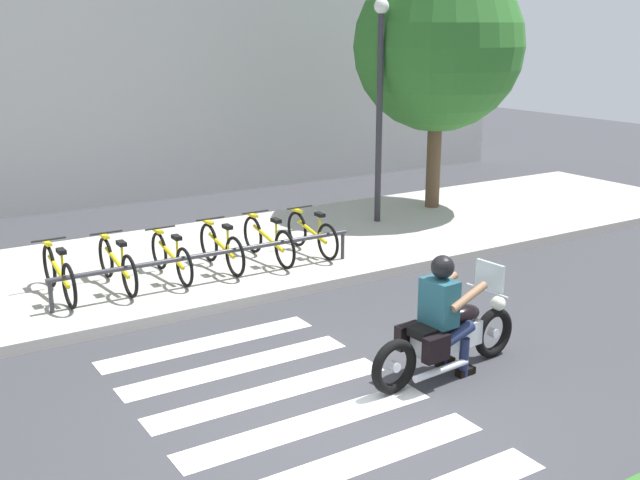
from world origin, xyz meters
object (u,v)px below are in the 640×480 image
Objects in this scene: bicycle_0 at (59,274)px; bicycle_4 at (268,240)px; bicycle_2 at (171,257)px; bike_rack at (212,256)px; tree_near_rack at (438,46)px; street_lamp at (380,93)px; motorcycle at (448,336)px; rider at (444,307)px; bicycle_1 at (117,265)px; bicycle_3 at (221,248)px; bicycle_5 at (312,233)px.

bicycle_0 is 1.00× the size of bicycle_4.
bicycle_2 is 0.70m from bike_rack.
bicycle_2 is at bearing -166.02° from tree_near_rack.
bicycle_0 is at bearing -179.99° from bicycle_4.
bicycle_0 is at bearing -169.28° from street_lamp.
motorcycle is at bearing -91.88° from bicycle_4.
street_lamp is (4.73, 1.21, 2.14)m from bicycle_2.
motorcycle is 0.43× the size of tree_near_rack.
bicycle_4 is 0.39× the size of street_lamp.
bicycle_1 is at bearing 116.55° from rider.
tree_near_rack reaches higher than bicycle_3.
bicycle_0 is at bearing -168.78° from tree_near_rack.
street_lamp is (4.32, 1.76, 2.05)m from bike_rack.
bicycle_0 is 8.78m from tree_near_rack.
bicycle_1 is at bearing 0.02° from bicycle_0.
bicycle_0 is 4.14m from bicycle_5.
bicycle_0 is 1.01× the size of bicycle_1.
rider is 4.10m from bike_rack.
street_lamp is at bearing 60.61° from motorcycle.
tree_near_rack is at bearing 22.04° from bicycle_5.
street_lamp is at bearing 12.27° from bicycle_1.
bicycle_0 reaches higher than bicycle_3.
rider reaches higher than bicycle_0.
motorcycle reaches higher than bicycle_3.
bicycle_4 is (0.15, 4.51, 0.04)m from motorcycle.
rider is at bearing -92.88° from bicycle_4.
bicycle_3 is 4.60m from street_lamp.
bicycle_3 is (0.83, -0.00, 0.02)m from bicycle_2.
bicycle_1 is (-2.34, 4.51, 0.04)m from motorcycle.
street_lamp is at bearing -166.96° from tree_near_rack.
tree_near_rack is at bearing 13.04° from street_lamp.
bicycle_3 is 0.33× the size of bike_rack.
bicycle_5 is 0.37× the size of street_lamp.
bicycle_2 is 0.34× the size of bike_rack.
motorcycle is at bearing 1.84° from rider.
bicycle_2 is at bearing 126.71° from bike_rack.
bicycle_5 is 3.32m from street_lamp.
bicycle_3 reaches higher than bicycle_1.
rider is at bearing -72.45° from bicycle_2.
street_lamp is (6.39, 1.21, 2.12)m from bicycle_0.
street_lamp is 1.96m from tree_near_rack.
bicycle_4 is at bearing 0.00° from bicycle_1.
tree_near_rack is (8.11, 1.61, 2.94)m from bicycle_0.
rider reaches higher than motorcycle.
motorcycle is 8.42m from tree_near_rack.
street_lamp reaches higher than bicycle_4.
bike_rack is (-1.01, 3.96, -0.24)m from rider.
rider is 8.35m from tree_near_rack.
motorcycle is 4.76m from bicycle_2.
street_lamp is at bearing 21.46° from bicycle_4.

